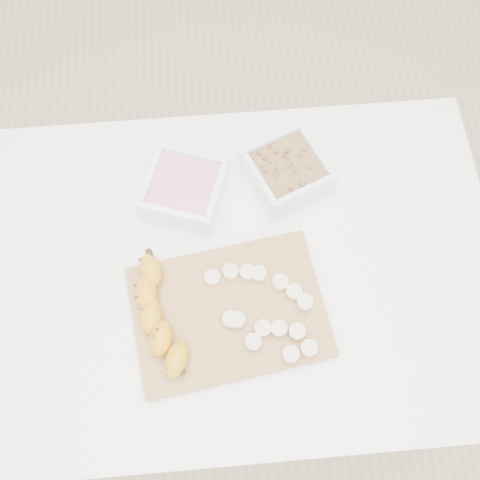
{
  "coord_description": "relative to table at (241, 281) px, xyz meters",
  "views": [
    {
      "loc": [
        -0.03,
        -0.33,
        1.72
      ],
      "look_at": [
        0.0,
        0.03,
        0.81
      ],
      "focal_mm": 40.0,
      "sensor_mm": 36.0,
      "label": 1
    }
  ],
  "objects": [
    {
      "name": "banana",
      "position": [
        -0.15,
        -0.1,
        0.13
      ],
      "size": [
        0.07,
        0.23,
        0.04
      ],
      "primitive_type": null,
      "rotation": [
        0.0,
        0.0,
        0.04
      ],
      "color": "orange",
      "rests_on": "cutting_board"
    },
    {
      "name": "bowl_granola",
      "position": [
        0.11,
        0.18,
        0.13
      ],
      "size": [
        0.18,
        0.18,
        0.07
      ],
      "color": "white",
      "rests_on": "table"
    },
    {
      "name": "ground",
      "position": [
        0.0,
        0.0,
        -0.65
      ],
      "size": [
        3.5,
        3.5,
        0.0
      ],
      "primitive_type": "plane",
      "color": "#C6AD89",
      "rests_on": "ground"
    },
    {
      "name": "cutting_board",
      "position": [
        -0.03,
        -0.09,
        0.1
      ],
      "size": [
        0.38,
        0.3,
        0.01
      ],
      "primitive_type": "cube",
      "rotation": [
        0.0,
        0.0,
        0.14
      ],
      "color": "#A77B48",
      "rests_on": "table"
    },
    {
      "name": "banana_slices",
      "position": [
        0.04,
        -0.09,
        0.12
      ],
      "size": [
        0.19,
        0.19,
        0.02
      ],
      "color": "beige",
      "rests_on": "cutting_board"
    },
    {
      "name": "table",
      "position": [
        0.0,
        0.0,
        0.0
      ],
      "size": [
        1.0,
        0.7,
        0.75
      ],
      "color": "white",
      "rests_on": "ground"
    },
    {
      "name": "bowl_yogurt",
      "position": [
        -0.1,
        0.16,
        0.13
      ],
      "size": [
        0.18,
        0.18,
        0.07
      ],
      "color": "white",
      "rests_on": "table"
    }
  ]
}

